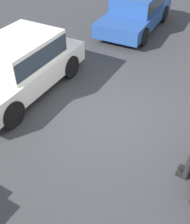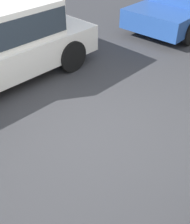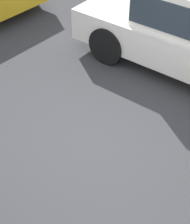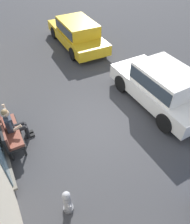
{
  "view_description": "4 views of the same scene",
  "coord_description": "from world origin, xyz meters",
  "views": [
    {
      "loc": [
        4.74,
        2.6,
        4.59
      ],
      "look_at": [
        0.82,
        0.27,
        0.88
      ],
      "focal_mm": 45.0,
      "sensor_mm": 36.0,
      "label": 1
    },
    {
      "loc": [
        2.34,
        2.6,
        3.02
      ],
      "look_at": [
        0.46,
        0.67,
        1.01
      ],
      "focal_mm": 45.0,
      "sensor_mm": 36.0,
      "label": 2
    },
    {
      "loc": [
        -1.92,
        2.6,
        3.55
      ],
      "look_at": [
        -0.05,
        0.32,
        0.92
      ],
      "focal_mm": 55.0,
      "sensor_mm": 36.0,
      "label": 3
    },
    {
      "loc": [
        -4.6,
        2.6,
        5.54
      ],
      "look_at": [
        -0.18,
        0.28,
        0.87
      ],
      "focal_mm": 35.0,
      "sensor_mm": 36.0,
      "label": 4
    }
  ],
  "objects": [
    {
      "name": "ground_plane",
      "position": [
        0.0,
        0.0,
        0.0
      ],
      "size": [
        60.0,
        60.0,
        0.0
      ],
      "primitive_type": "plane",
      "color": "#38383A"
    }
  ]
}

